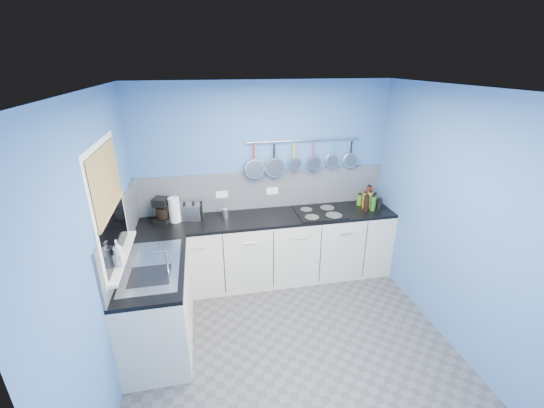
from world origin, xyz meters
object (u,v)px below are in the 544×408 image
object	(u,v)px
soap_bottle_b	(119,256)
paper_towel	(174,210)
soap_bottle_a	(118,253)
hob	(320,213)
coffee_maker	(162,211)
toaster	(189,212)
canister	(226,213)

from	to	relation	value
soap_bottle_b	paper_towel	xyz separation A→B (m)	(0.40, 1.16, -0.08)
soap_bottle_a	paper_towel	distance (m)	1.23
soap_bottle_a	paper_towel	world-z (taller)	soap_bottle_a
hob	soap_bottle_a	bearing A→B (deg)	-154.44
paper_towel	coffee_maker	distance (m)	0.15
paper_towel	toaster	bearing A→B (deg)	13.86
canister	soap_bottle_b	bearing A→B (deg)	-131.34
soap_bottle_a	coffee_maker	xyz separation A→B (m)	(0.25, 1.15, -0.12)
soap_bottle_b	paper_towel	bearing A→B (deg)	71.05
soap_bottle_a	soap_bottle_b	size ratio (longest dim) A/B	1.39
toaster	hob	distance (m)	1.63
coffee_maker	canister	distance (m)	0.75
coffee_maker	paper_towel	bearing A→B (deg)	22.46
coffee_maker	toaster	xyz separation A→B (m)	(0.32, 0.05, -0.06)
toaster	canister	xyz separation A→B (m)	(0.43, -0.07, -0.03)
soap_bottle_a	soap_bottle_b	bearing A→B (deg)	90.00
soap_bottle_b	toaster	size ratio (longest dim) A/B	0.58
canister	hob	world-z (taller)	canister
soap_bottle_a	soap_bottle_b	distance (m)	0.03
canister	hob	bearing A→B (deg)	-4.32
toaster	hob	xyz separation A→B (m)	(1.62, -0.16, -0.09)
paper_towel	coffee_maker	world-z (taller)	coffee_maker
paper_towel	canister	distance (m)	0.61
paper_towel	canister	world-z (taller)	paper_towel
toaster	hob	bearing A→B (deg)	8.01
soap_bottle_a	hob	xyz separation A→B (m)	(2.19, 1.05, -0.26)
soap_bottle_b	toaster	world-z (taller)	soap_bottle_b
toaster	paper_towel	bearing A→B (deg)	-152.63
soap_bottle_b	canister	xyz separation A→B (m)	(1.00, 1.14, -0.17)
hob	toaster	bearing A→B (deg)	174.50
soap_bottle_b	paper_towel	world-z (taller)	soap_bottle_b
soap_bottle_b	coffee_maker	world-z (taller)	soap_bottle_b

